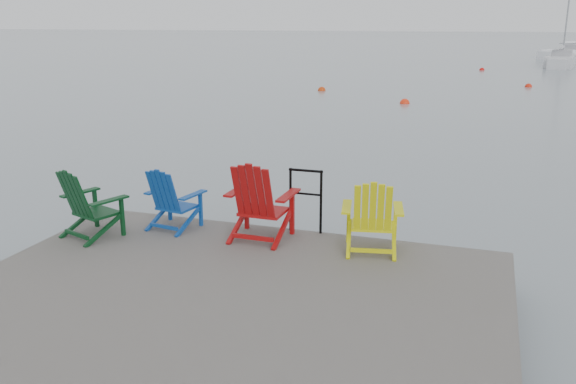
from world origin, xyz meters
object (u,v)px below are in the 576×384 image
(chair_blue, at_px, (171,198))
(sailboat_near, at_px, (561,61))
(chair_red, at_px, (259,201))
(buoy_c, at_px, (528,87))
(buoy_a, at_px, (405,103))
(handrail, at_px, (306,194))
(buoy_d, at_px, (482,70))
(buoy_b, at_px, (322,91))
(chair_yellow, at_px, (372,215))
(chair_green, at_px, (88,203))

(chair_blue, xyz_separation_m, sailboat_near, (9.06, 44.33, -0.59))
(chair_red, bearing_deg, sailboat_near, 81.43)
(chair_blue, distance_m, sailboat_near, 45.25)
(chair_red, relative_size, buoy_c, 2.93)
(buoy_a, bearing_deg, handrail, -86.58)
(handrail, height_order, chair_blue, handrail)
(sailboat_near, distance_m, buoy_d, 8.48)
(chair_red, xyz_separation_m, buoy_b, (-5.17, 22.17, -1.05))
(chair_red, bearing_deg, chair_blue, -179.85)
(chair_blue, height_order, sailboat_near, sailboat_near)
(handrail, xyz_separation_m, chair_red, (-0.50, -0.49, 0.00))
(handrail, height_order, chair_red, chair_red)
(chair_yellow, height_order, buoy_c, chair_yellow)
(chair_red, xyz_separation_m, chair_yellow, (1.52, 0.02, -0.06))
(chair_yellow, relative_size, buoy_d, 2.66)
(chair_green, relative_size, chair_yellow, 0.99)
(chair_green, xyz_separation_m, buoy_b, (-2.94, 22.81, -0.98))
(buoy_c, xyz_separation_m, buoy_d, (-2.56, 10.81, 0.00))
(chair_green, height_order, buoy_c, chair_green)
(buoy_a, height_order, buoy_b, buoy_a)
(chair_blue, bearing_deg, sailboat_near, 87.99)
(chair_green, xyz_separation_m, buoy_c, (6.88, 27.87, -0.98))
(handrail, height_order, sailboat_near, sailboat_near)
(handrail, bearing_deg, chair_green, -157.49)
(handrail, height_order, chair_green, chair_green)
(chair_green, xyz_separation_m, buoy_d, (4.31, 38.68, -0.98))
(chair_blue, xyz_separation_m, chair_yellow, (2.85, -0.01, 0.04))
(buoy_a, relative_size, buoy_b, 1.06)
(handrail, distance_m, buoy_d, 37.60)
(chair_red, bearing_deg, chair_green, -162.76)
(handrail, xyz_separation_m, chair_yellow, (1.02, -0.48, -0.05))
(chair_green, bearing_deg, handrail, 42.09)
(chair_blue, height_order, buoy_d, chair_blue)
(handrail, distance_m, chair_blue, 1.89)
(buoy_a, relative_size, buoy_d, 1.13)
(chair_green, relative_size, buoy_c, 2.59)
(chair_red, height_order, buoy_a, chair_red)
(chair_red, relative_size, buoy_a, 2.65)
(handrail, distance_m, chair_green, 2.95)
(chair_green, bearing_deg, buoy_b, 116.94)
(buoy_a, distance_m, buoy_b, 5.84)
(buoy_d, bearing_deg, buoy_b, -114.58)
(buoy_c, distance_m, buoy_d, 11.11)
(chair_red, bearing_deg, buoy_c, 81.63)
(buoy_c, bearing_deg, chair_red, -99.69)
(chair_green, relative_size, chair_red, 0.88)
(buoy_a, distance_m, buoy_c, 10.13)
(handrail, xyz_separation_m, chair_blue, (-1.83, -0.47, -0.09))
(sailboat_near, bearing_deg, chair_red, -90.44)
(sailboat_near, bearing_deg, handrail, -89.92)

